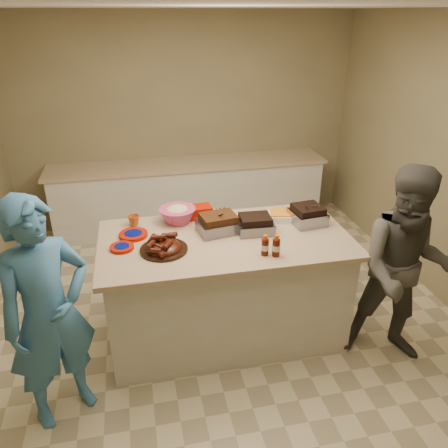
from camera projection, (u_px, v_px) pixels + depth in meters
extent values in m
cube|color=#47230F|center=(218.00, 232.00, 3.71)|extent=(0.37, 0.31, 0.10)
cube|color=black|center=(255.00, 231.00, 3.71)|extent=(0.31, 0.26, 0.09)
cube|color=gray|center=(307.00, 223.00, 3.86)|extent=(0.31, 0.31, 0.11)
cylinder|color=silver|center=(218.00, 217.00, 3.98)|extent=(0.34, 0.34, 0.05)
cube|color=orange|center=(284.00, 219.00, 3.94)|extent=(0.32, 0.27, 0.08)
cylinder|color=#420F05|center=(265.00, 255.00, 3.36)|extent=(0.06, 0.06, 0.17)
cylinder|color=#420F05|center=(276.00, 256.00, 3.34)|extent=(0.06, 0.06, 0.18)
cylinder|color=yellow|center=(211.00, 237.00, 3.62)|extent=(0.04, 0.04, 0.11)
imported|color=silver|center=(210.00, 224.00, 3.84)|extent=(0.15, 0.05, 0.15)
cylinder|color=#A11100|center=(134.00, 236.00, 3.64)|extent=(0.24, 0.24, 0.03)
cylinder|color=#A11100|center=(122.00, 249.00, 3.44)|extent=(0.19, 0.19, 0.03)
imported|color=#A94F19|center=(134.00, 225.00, 3.82)|extent=(0.10, 0.10, 0.10)
cube|color=#A11100|center=(200.00, 217.00, 3.97)|extent=(0.22, 0.17, 0.11)
imported|color=teal|center=(69.00, 407.00, 3.27)|extent=(1.42, 1.78, 0.41)
imported|color=#53504B|center=(388.00, 352.00, 3.80)|extent=(1.40, 1.87, 0.64)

